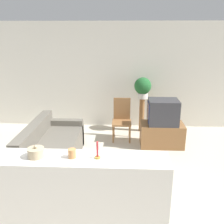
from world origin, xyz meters
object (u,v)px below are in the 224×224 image
at_px(couch, 52,149).
at_px(potted_plant, 143,87).
at_px(television, 163,112).
at_px(wooden_chair, 122,118).
at_px(decorative_bowl, 36,152).

relative_size(couch, potted_plant, 3.47).
height_order(television, wooden_chair, television).
bearing_deg(wooden_chair, television, -21.92).
distance_m(couch, potted_plant, 2.69).
bearing_deg(television, decorative_bowl, -125.90).
xyz_separation_m(couch, wooden_chair, (1.33, 1.26, 0.23)).
relative_size(wooden_chair, potted_plant, 1.86).
distance_m(couch, wooden_chair, 1.85).
xyz_separation_m(television, decorative_bowl, (-1.87, -2.59, 0.30)).
bearing_deg(decorative_bowl, television, 54.10).
height_order(wooden_chair, decorative_bowl, decorative_bowl).
bearing_deg(decorative_bowl, potted_plant, 66.69).
relative_size(television, wooden_chair, 0.67).
relative_size(television, potted_plant, 1.24).
bearing_deg(decorative_bowl, wooden_chair, 71.52).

